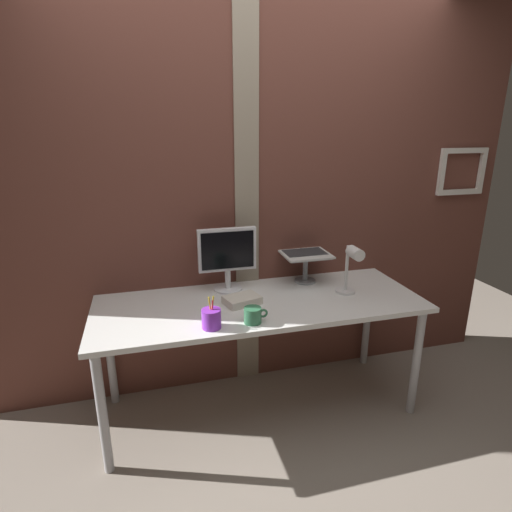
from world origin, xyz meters
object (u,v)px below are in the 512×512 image
(laptop, at_px, (303,244))
(desk_lamp, at_px, (351,265))
(monitor, at_px, (227,254))
(coffee_mug, at_px, (253,315))
(pen_cup, at_px, (211,318))

(laptop, bearing_deg, desk_lamp, -63.62)
(laptop, xyz_separation_m, desk_lamp, (0.17, -0.35, -0.05))
(monitor, height_order, coffee_mug, monitor)
(laptop, distance_m, desk_lamp, 0.40)
(desk_lamp, xyz_separation_m, coffee_mug, (-0.66, -0.20, -0.15))
(monitor, relative_size, laptop, 1.30)
(monitor, relative_size, pen_cup, 2.36)
(pen_cup, bearing_deg, desk_lamp, 12.76)
(laptop, distance_m, coffee_mug, 0.76)
(desk_lamp, relative_size, coffee_mug, 2.45)
(desk_lamp, bearing_deg, monitor, 157.51)
(laptop, relative_size, pen_cup, 1.81)
(monitor, distance_m, coffee_mug, 0.52)
(coffee_mug, bearing_deg, desk_lamp, 16.82)
(pen_cup, distance_m, coffee_mug, 0.22)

